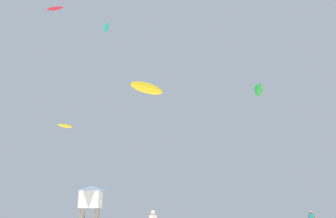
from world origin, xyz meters
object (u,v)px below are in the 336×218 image
lifeguard_tower (91,196)px  kite_aloft_0 (147,88)px  kite_aloft_1 (55,8)px  kite_aloft_4 (65,126)px  kite_aloft_5 (258,90)px  kite_aloft_2 (106,27)px

lifeguard_tower → kite_aloft_0: kite_aloft_0 is taller
kite_aloft_0 → kite_aloft_1: kite_aloft_1 is taller
kite_aloft_4 → kite_aloft_1: bearing=-83.3°
kite_aloft_1 → kite_aloft_4: 17.69m
kite_aloft_4 → kite_aloft_0: bearing=-56.0°
lifeguard_tower → kite_aloft_0: size_ratio=1.23×
kite_aloft_5 → kite_aloft_0: bearing=-146.5°
kite_aloft_0 → kite_aloft_1: 21.19m
kite_aloft_1 → kite_aloft_5: (25.12, -0.78, -11.67)m
kite_aloft_0 → kite_aloft_5: bearing=33.5°
kite_aloft_2 → kite_aloft_1: bearing=-161.6°
kite_aloft_4 → lifeguard_tower: bearing=-60.9°
kite_aloft_1 → kite_aloft_2: kite_aloft_1 is taller
kite_aloft_0 → kite_aloft_1: (-12.87, 8.89, 14.29)m
lifeguard_tower → kite_aloft_4: bearing=119.1°
lifeguard_tower → kite_aloft_5: (18.37, 1.61, 12.00)m
kite_aloft_0 → kite_aloft_5: 14.92m
kite_aloft_0 → kite_aloft_2: 18.01m
kite_aloft_2 → kite_aloft_5: bearing=-8.7°
lifeguard_tower → kite_aloft_0: (6.12, -6.49, 9.37)m
kite_aloft_1 → kite_aloft_4: bearing=96.7°
lifeguard_tower → kite_aloft_5: 22.00m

